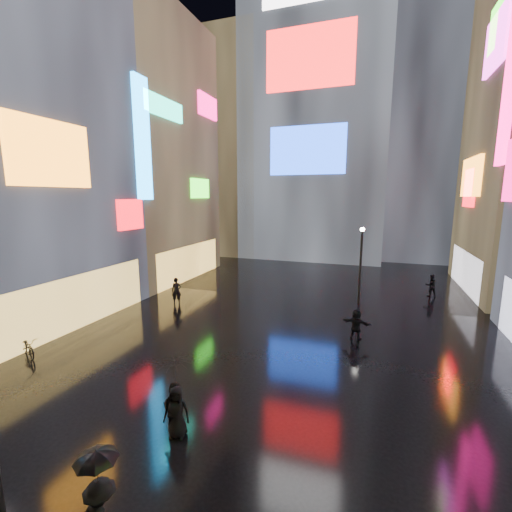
% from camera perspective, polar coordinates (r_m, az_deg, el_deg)
% --- Properties ---
extents(ground, '(140.00, 140.00, 0.00)m').
position_cam_1_polar(ground, '(21.70, 7.08, -9.61)').
color(ground, black).
rests_on(ground, ground).
extents(building_left_far, '(10.28, 12.00, 22.00)m').
position_cam_1_polar(building_left_far, '(33.14, -19.18, 15.90)').
color(building_left_far, black).
rests_on(building_left_far, ground).
extents(tower_main, '(16.00, 14.20, 42.00)m').
position_cam_1_polar(tower_main, '(46.66, 10.68, 26.95)').
color(tower_main, black).
rests_on(tower_main, ground).
extents(tower_flank_right, '(12.00, 12.00, 34.00)m').
position_cam_1_polar(tower_flank_right, '(47.29, 26.48, 20.87)').
color(tower_flank_right, black).
rests_on(tower_flank_right, ground).
extents(tower_flank_left, '(10.00, 10.00, 26.00)m').
position_cam_1_polar(tower_flank_left, '(46.16, -4.33, 17.09)').
color(tower_flank_left, black).
rests_on(tower_flank_left, ground).
extents(lamp_far, '(0.30, 0.30, 5.20)m').
position_cam_1_polar(lamp_far, '(24.15, 17.06, -0.73)').
color(lamp_far, black).
rests_on(lamp_far, ground).
extents(pedestrian_1, '(0.81, 0.63, 1.64)m').
position_cam_1_polar(pedestrian_1, '(11.76, -13.43, -23.39)').
color(pedestrian_1, black).
rests_on(pedestrian_1, ground).
extents(pedestrian_4, '(0.91, 0.73, 1.63)m').
position_cam_1_polar(pedestrian_4, '(11.60, -13.10, -23.93)').
color(pedestrian_4, black).
rests_on(pedestrian_4, ground).
extents(pedestrian_5, '(1.53, 0.75, 1.58)m').
position_cam_1_polar(pedestrian_5, '(18.47, 16.35, -10.89)').
color(pedestrian_5, black).
rests_on(pedestrian_5, ground).
extents(pedestrian_6, '(0.78, 0.68, 1.80)m').
position_cam_1_polar(pedestrian_6, '(23.86, -13.11, -5.71)').
color(pedestrian_6, black).
rests_on(pedestrian_6, ground).
extents(pedestrian_7, '(0.91, 0.78, 1.63)m').
position_cam_1_polar(pedestrian_7, '(28.09, 27.14, -4.39)').
color(pedestrian_7, black).
rests_on(pedestrian_7, ground).
extents(umbrella_1, '(1.09, 1.09, 0.71)m').
position_cam_1_polar(umbrella_1, '(8.36, -25.00, -29.09)').
color(umbrella_1, black).
rests_on(umbrella_1, pedestrian_2).
extents(umbrella_2, '(1.14, 1.16, 0.89)m').
position_cam_1_polar(umbrella_2, '(10.96, -13.37, -18.45)').
color(umbrella_2, black).
rests_on(umbrella_2, pedestrian_4).
extents(bicycle, '(1.78, 1.20, 0.88)m').
position_cam_1_polar(bicycle, '(19.26, -33.73, -12.45)').
color(bicycle, black).
rests_on(bicycle, ground).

